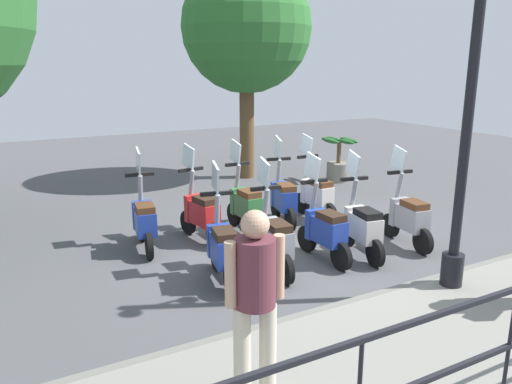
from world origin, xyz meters
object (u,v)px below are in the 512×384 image
object	(u,v)px
tree_distant	(246,28)
scooter_near_4	(222,247)
scooter_near_1	(362,226)
scooter_far_0	(316,194)
pedestrian_distant	(255,292)
potted_palm	(338,163)
scooter_near_0	(408,216)
scooter_far_2	(245,205)
scooter_far_1	(283,198)
lamp_post_near	(466,135)
scooter_far_3	(201,212)
scooter_far_4	(144,220)
scooter_near_3	(273,239)
scooter_near_2	(324,229)

from	to	relation	value
tree_distant	scooter_near_4	size ratio (longest dim) A/B	3.35
scooter_near_1	scooter_far_0	world-z (taller)	same
pedestrian_distant	potted_palm	distance (m)	8.61
scooter_near_0	scooter_far_2	size ratio (longest dim) A/B	1.00
scooter_far_0	scooter_far_1	xyz separation A→B (m)	(0.04, 0.67, 0.00)
lamp_post_near	scooter_far_0	bearing A→B (deg)	-6.05
scooter_far_1	scooter_far_2	distance (m)	0.80
potted_palm	scooter_far_3	world-z (taller)	scooter_far_3
potted_palm	scooter_far_4	xyz separation A→B (m)	(-2.30, 5.48, 0.04)
scooter_near_1	scooter_near_4	distance (m)	2.17
scooter_near_1	scooter_far_2	world-z (taller)	same
potted_palm	scooter_far_1	bearing A→B (deg)	127.03
scooter_near_3	scooter_near_4	distance (m)	0.74
lamp_post_near	scooter_near_0	world-z (taller)	lamp_post_near
scooter_near_4	potted_palm	bearing A→B (deg)	-39.49
tree_distant	scooter_far_0	size ratio (longest dim) A/B	3.35
potted_palm	scooter_near_3	size ratio (longest dim) A/B	0.69
scooter_far_3	scooter_far_1	bearing A→B (deg)	-95.03
pedestrian_distant	scooter_near_4	world-z (taller)	pedestrian_distant
scooter_far_4	scooter_near_4	bearing A→B (deg)	-152.40
pedestrian_distant	tree_distant	distance (m)	9.14
scooter_far_3	potted_palm	bearing A→B (deg)	-71.78
tree_distant	scooter_near_4	world-z (taller)	tree_distant
scooter_near_0	scooter_far_4	size ratio (longest dim) A/B	1.00
lamp_post_near	scooter_near_0	distance (m)	2.33
tree_distant	pedestrian_distant	bearing A→B (deg)	152.79
scooter_far_0	scooter_near_0	bearing A→B (deg)	-166.95
scooter_far_3	scooter_far_2	bearing A→B (deg)	-95.90
scooter_far_1	scooter_far_3	distance (m)	1.62
scooter_near_3	scooter_near_4	bearing A→B (deg)	91.86
lamp_post_near	scooter_near_4	distance (m)	3.25
potted_palm	scooter_near_4	bearing A→B (deg)	128.54
scooter_near_0	scooter_far_4	world-z (taller)	same
scooter_near_2	potted_palm	bearing A→B (deg)	-40.63
tree_distant	scooter_near_3	xyz separation A→B (m)	(-5.43, 2.44, -3.11)
lamp_post_near	scooter_far_4	distance (m)	4.65
scooter_far_1	lamp_post_near	bearing A→B (deg)	-161.71
pedestrian_distant	scooter_near_4	distance (m)	2.66
pedestrian_distant	scooter_far_4	world-z (taller)	pedestrian_distant
scooter_near_4	scooter_far_1	world-z (taller)	same
lamp_post_near	scooter_near_3	xyz separation A→B (m)	(1.67, 1.56, -1.52)
scooter_near_1	scooter_far_1	size ratio (longest dim) A/B	1.00
lamp_post_near	pedestrian_distant	distance (m)	3.34
scooter_near_3	scooter_far_4	bearing A→B (deg)	44.13
scooter_near_1	scooter_far_1	bearing A→B (deg)	15.67
scooter_far_2	scooter_near_3	bearing A→B (deg)	164.44
scooter_near_0	tree_distant	bearing A→B (deg)	7.82
scooter_far_1	scooter_near_4	bearing A→B (deg)	143.73
pedestrian_distant	potted_palm	bearing A→B (deg)	144.17
lamp_post_near	scooter_near_0	xyz separation A→B (m)	(1.56, -0.82, -1.52)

